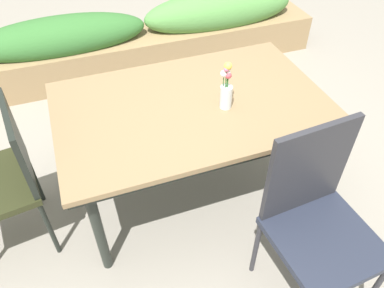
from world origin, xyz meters
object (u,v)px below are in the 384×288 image
(chair_near_right, at_px, (317,215))
(flower_vase, at_px, (226,90))
(dining_table, at_px, (192,112))
(planter_box, at_px, (147,38))

(chair_near_right, xyz_separation_m, flower_vase, (-0.18, 0.72, 0.29))
(dining_table, bearing_deg, flower_vase, -29.63)
(dining_table, height_order, planter_box, dining_table)
(chair_near_right, relative_size, planter_box, 0.30)
(dining_table, bearing_deg, planter_box, 84.90)
(dining_table, relative_size, chair_near_right, 1.53)
(flower_vase, bearing_deg, planter_box, 90.44)
(dining_table, distance_m, planter_box, 1.75)
(dining_table, xyz_separation_m, chair_near_right, (0.35, -0.82, -0.12))
(dining_table, xyz_separation_m, flower_vase, (0.17, -0.09, 0.18))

